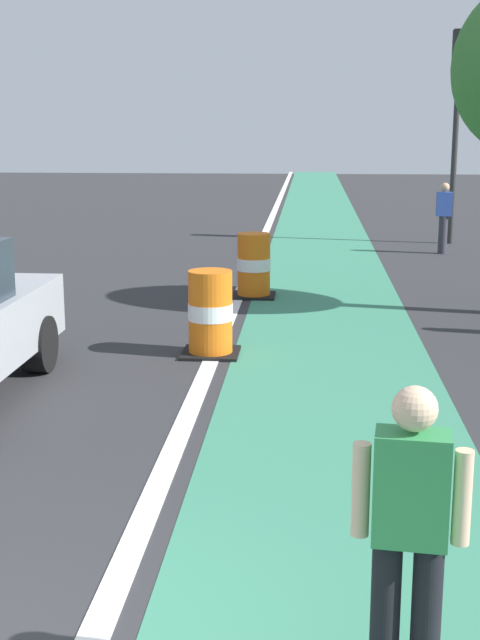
% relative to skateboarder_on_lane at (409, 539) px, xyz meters
% --- Properties ---
extents(bike_lane_strip, '(2.50, 80.00, 0.01)m').
position_rel_skateboarder_on_lane_xyz_m(bike_lane_strip, '(-0.21, 11.88, -0.91)').
color(bike_lane_strip, '#387F60').
rests_on(bike_lane_strip, ground).
extents(lane_divider_stripe, '(0.20, 80.00, 0.01)m').
position_rel_skateboarder_on_lane_xyz_m(lane_divider_stripe, '(-1.71, 11.88, -0.91)').
color(lane_divider_stripe, silver).
rests_on(lane_divider_stripe, ground).
extents(skateboarder_on_lane, '(0.57, 0.82, 1.69)m').
position_rel_skateboarder_on_lane_xyz_m(skateboarder_on_lane, '(0.00, 0.00, 0.00)').
color(skateboarder_on_lane, black).
rests_on(skateboarder_on_lane, ground).
extents(traffic_barrel_front, '(0.73, 0.73, 1.09)m').
position_rel_skateboarder_on_lane_xyz_m(traffic_barrel_front, '(-1.75, 6.87, -0.38)').
color(traffic_barrel_front, orange).
rests_on(traffic_barrel_front, ground).
extents(traffic_barrel_mid, '(0.73, 0.73, 1.09)m').
position_rel_skateboarder_on_lane_xyz_m(traffic_barrel_mid, '(-1.44, 10.80, -0.38)').
color(traffic_barrel_mid, orange).
rests_on(traffic_barrel_mid, ground).
extents(traffic_light_corner, '(0.41, 0.32, 5.10)m').
position_rel_skateboarder_on_lane_xyz_m(traffic_light_corner, '(3.00, 18.12, 2.59)').
color(traffic_light_corner, '#2D2D2D').
rests_on(traffic_light_corner, ground).
extents(pedestrian_crossing, '(0.34, 0.20, 1.61)m').
position_rel_skateboarder_on_lane_xyz_m(pedestrian_crossing, '(2.54, 16.32, -0.05)').
color(pedestrian_crossing, '#33333D').
rests_on(pedestrian_crossing, ground).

